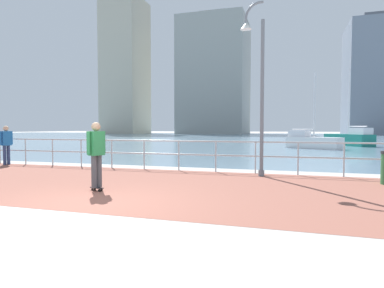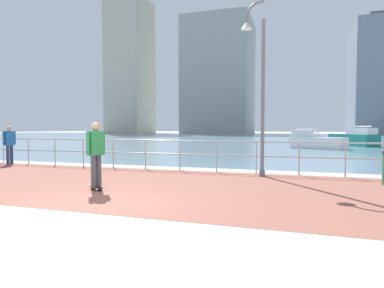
# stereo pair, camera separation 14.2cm
# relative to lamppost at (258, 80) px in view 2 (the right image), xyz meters

# --- Properties ---
(ground) EXTENTS (220.00, 220.00, 0.00)m
(ground) POSITION_rel_lamppost_xyz_m (-2.90, 34.94, -3.11)
(ground) COLOR #ADAAA5
(brick_paving) EXTENTS (28.00, 6.28, 0.01)m
(brick_paving) POSITION_rel_lamppost_xyz_m (-2.90, -2.49, -3.10)
(brick_paving) COLOR #935647
(brick_paving) RESTS_ON ground
(harbor_water) EXTENTS (180.00, 88.00, 0.00)m
(harbor_water) POSITION_rel_lamppost_xyz_m (-2.90, 45.65, -3.10)
(harbor_water) COLOR #6B899E
(harbor_water) RESTS_ON ground
(waterfront_railing) EXTENTS (25.25, 0.06, 1.12)m
(waterfront_railing) POSITION_rel_lamppost_xyz_m (-2.90, 0.65, -2.33)
(waterfront_railing) COLOR #B2BCC1
(waterfront_railing) RESTS_ON ground
(lamppost) EXTENTS (0.79, 0.44, 5.62)m
(lamppost) POSITION_rel_lamppost_xyz_m (0.00, 0.00, 0.00)
(lamppost) COLOR slate
(lamppost) RESTS_ON ground
(skateboarder) EXTENTS (0.41, 0.55, 1.71)m
(skateboarder) POSITION_rel_lamppost_xyz_m (-3.55, -3.70, -2.08)
(skateboarder) COLOR black
(skateboarder) RESTS_ON ground
(bystander) EXTENTS (0.33, 0.55, 1.66)m
(bystander) POSITION_rel_lamppost_xyz_m (-10.58, 0.30, -2.13)
(bystander) COLOR navy
(bystander) RESTS_ON ground
(sailboat_yellow) EXTENTS (4.16, 3.26, 5.78)m
(sailboat_yellow) POSITION_rel_lamppost_xyz_m (2.61, 15.89, -2.55)
(sailboat_yellow) COLOR white
(sailboat_yellow) RESTS_ON ground
(sailboat_red) EXTENTS (3.80, 4.85, 6.73)m
(sailboat_red) POSITION_rel_lamppost_xyz_m (6.09, 21.28, -2.46)
(sailboat_red) COLOR #197266
(sailboat_red) RESTS_ON ground
(tower_brick) EXTENTS (17.97, 17.90, 33.55)m
(tower_brick) POSITION_rel_lamppost_xyz_m (-19.77, 80.41, 12.84)
(tower_brick) COLOR #939993
(tower_brick) RESTS_ON ground
(tower_concrete) EXTENTS (10.58, 12.42, 40.67)m
(tower_concrete) POSITION_rel_lamppost_xyz_m (-45.44, 75.86, 16.40)
(tower_concrete) COLOR #B2AD99
(tower_concrete) RESTS_ON ground
(tower_glass) EXTENTS (11.15, 15.16, 28.84)m
(tower_glass) POSITION_rel_lamppost_xyz_m (19.53, 79.08, 10.48)
(tower_glass) COLOR slate
(tower_glass) RESTS_ON ground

